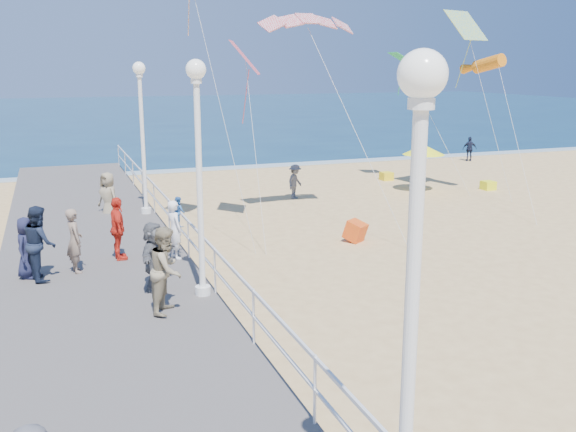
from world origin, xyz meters
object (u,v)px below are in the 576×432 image
object	(u,v)px
toddler_held	(178,212)
spectator_4	(27,247)
spectator_1	(167,270)
spectator_5	(154,256)
beach_umbrella	(424,150)
beach_chair_left	(488,185)
spectator_6	(75,241)
lamp_post_mid	(199,155)
lamp_post_far	(142,122)
spectator_3	(118,229)
beach_chair_right	(386,176)
spectator_7	(39,243)
box_kite	(355,233)
woman_holding_toddler	(175,230)
beach_walker_b	(470,149)
lamp_post_near	(413,278)
beach_walker_a	(295,182)
beach_walker_c	(108,198)

from	to	relation	value
toddler_held	spectator_4	bearing A→B (deg)	81.53
spectator_1	spectator_5	xyz separation A→B (m)	(-0.04, 1.51, -0.12)
spectator_5	beach_umbrella	world-z (taller)	beach_umbrella
beach_chair_left	spectator_6	bearing A→B (deg)	-158.09
lamp_post_mid	lamp_post_far	xyz separation A→B (m)	(0.00, 9.00, 0.00)
spectator_3	spectator_1	bearing A→B (deg)	-174.57
lamp_post_far	beach_chair_right	bearing A→B (deg)	22.04
spectator_7	box_kite	size ratio (longest dim) A/B	3.11
woman_holding_toddler	spectator_5	distance (m)	2.54
spectator_4	spectator_7	bearing A→B (deg)	-103.37
spectator_1	beach_umbrella	bearing A→B (deg)	-21.90
lamp_post_far	spectator_6	world-z (taller)	lamp_post_far
spectator_1	beach_walker_b	bearing A→B (deg)	-20.97
spectator_7	lamp_post_far	bearing A→B (deg)	-39.82
woman_holding_toddler	beach_umbrella	xyz separation A→B (m)	(12.71, 7.80, 0.70)
beach_chair_right	spectator_6	bearing A→B (deg)	-143.47
lamp_post_near	beach_chair_left	distance (m)	25.08
spectator_1	box_kite	xyz separation A→B (m)	(6.93, 4.96, -1.04)
beach_umbrella	woman_holding_toddler	bearing A→B (deg)	-148.48
beach_walker_a	spectator_4	bearing A→B (deg)	178.22
lamp_post_far	spectator_6	distance (m)	7.18
beach_umbrella	beach_chair_left	distance (m)	3.61
spectator_6	woman_holding_toddler	bearing A→B (deg)	-95.23
beach_walker_c	lamp_post_near	bearing A→B (deg)	-28.09
spectator_5	beach_walker_c	size ratio (longest dim) A/B	0.88
spectator_3	spectator_7	bearing A→B (deg)	115.51
spectator_1	box_kite	bearing A→B (deg)	-26.93
toddler_held	spectator_6	xyz separation A→B (m)	(-2.77, -0.46, -0.44)
spectator_4	lamp_post_mid	bearing A→B (deg)	-97.86
lamp_post_mid	beach_chair_left	size ratio (longest dim) A/B	9.67
box_kite	beach_chair_right	world-z (taller)	box_kite
beach_walker_c	beach_chair_right	size ratio (longest dim) A/B	3.39
spectator_1	beach_chair_left	world-z (taller)	spectator_1
lamp_post_near	spectator_5	bearing A→B (deg)	95.72
spectator_1	beach_walker_b	world-z (taller)	spectator_1
lamp_post_far	spectator_3	bearing A→B (deg)	-105.47
toddler_held	box_kite	distance (m)	6.12
lamp_post_mid	toddler_held	world-z (taller)	lamp_post_mid
beach_walker_c	beach_umbrella	bearing A→B (deg)	63.25
spectator_3	spectator_5	distance (m)	2.84
lamp_post_near	beach_chair_left	world-z (taller)	lamp_post_near
woman_holding_toddler	spectator_3	bearing A→B (deg)	58.17
spectator_6	spectator_7	xyz separation A→B (m)	(-0.83, -0.31, 0.10)
lamp_post_near	lamp_post_mid	distance (m)	9.00
spectator_6	box_kite	xyz separation A→B (m)	(8.66, 1.40, -0.93)
lamp_post_near	spectator_7	size ratio (longest dim) A/B	2.86
spectator_5	beach_walker_c	bearing A→B (deg)	34.27
spectator_3	beach_chair_left	size ratio (longest dim) A/B	3.16
lamp_post_mid	beach_chair_left	bearing A→B (deg)	32.91
spectator_1	spectator_6	xyz separation A→B (m)	(-1.73, 3.56, -0.11)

